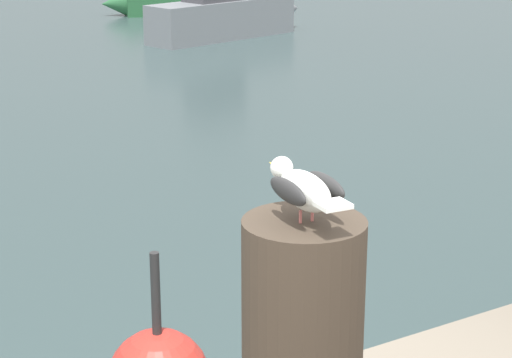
{
  "coord_description": "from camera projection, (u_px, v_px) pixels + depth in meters",
  "views": [
    {
      "loc": [
        -1.37,
        -2.42,
        3.1
      ],
      "look_at": [
        -0.06,
        -0.27,
        2.31
      ],
      "focal_mm": 64.24,
      "sensor_mm": 36.0,
      "label": 1
    }
  ],
  "objects": [
    {
      "name": "boat_grey",
      "position": [
        229.0,
        9.0,
        20.19
      ],
      "size": [
        4.38,
        1.86,
        4.97
      ],
      "color": "gray",
      "rests_on": "ground_plane"
    },
    {
      "name": "mooring_post",
      "position": [
        302.0,
        354.0,
        2.57
      ],
      "size": [
        0.34,
        0.34,
        0.8
      ],
      "primitive_type": "cylinder",
      "color": "#382D23",
      "rests_on": "harbor_quay"
    },
    {
      "name": "seagull",
      "position": [
        304.0,
        188.0,
        2.42
      ],
      "size": [
        0.16,
        0.39,
        0.14
      ],
      "color": "#C66660",
      "rests_on": "mooring_post"
    }
  ]
}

